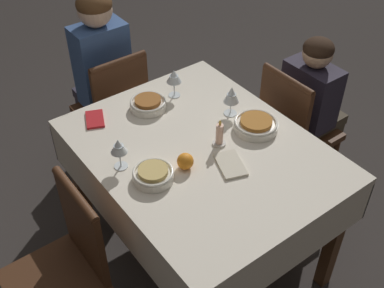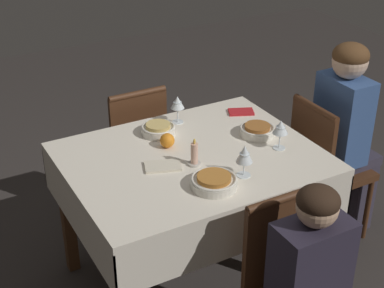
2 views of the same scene
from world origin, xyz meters
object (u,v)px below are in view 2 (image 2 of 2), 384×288
object	(u,v)px
chair_west	(324,164)
bowl_south	(158,129)
bowl_north	(214,181)
wine_glass_south	(177,103)
person_adult_denim	(347,130)
chair_north	(292,287)
wine_glass_north	(244,155)
candle_centerpiece	(194,156)
dining_table	(192,174)
wine_glass_west	(281,128)
napkin_red_folded	(163,166)
chair_south	(133,145)
orange_fruit	(167,140)
bowl_west	(257,130)
napkin_spare_side	(241,112)

from	to	relation	value
chair_west	bowl_south	bearing A→B (deg)	71.92
bowl_north	wine_glass_south	world-z (taller)	wine_glass_south
person_adult_denim	chair_west	bearing A→B (deg)	90.00
chair_north	bowl_north	world-z (taller)	chair_north
wine_glass_north	candle_centerpiece	distance (m)	0.25
chair_west	wine_glass_south	size ratio (longest dim) A/B	5.83
dining_table	wine_glass_west	distance (m)	0.49
bowl_north	candle_centerpiece	world-z (taller)	candle_centerpiece
candle_centerpiece	wine_glass_north	bearing A→B (deg)	127.54
wine_glass_north	candle_centerpiece	bearing A→B (deg)	-52.46
napkin_red_folded	chair_west	bearing A→B (deg)	-178.68
chair_south	bowl_south	world-z (taller)	chair_south
chair_north	wine_glass_west	world-z (taller)	wine_glass_west
napkin_red_folded	chair_south	bearing A→B (deg)	-102.31
orange_fruit	wine_glass_north	bearing A→B (deg)	113.96
chair_west	wine_glass_south	world-z (taller)	wine_glass_south
bowl_west	napkin_red_folded	distance (m)	0.57
chair_south	napkin_red_folded	distance (m)	0.82
person_adult_denim	wine_glass_west	size ratio (longest dim) A/B	7.78
bowl_north	napkin_red_folded	xyz separation A→B (m)	(0.12, -0.26, -0.02)
orange_fruit	napkin_spare_side	size ratio (longest dim) A/B	0.46
chair_west	candle_centerpiece	world-z (taller)	candle_centerpiece
dining_table	napkin_spare_side	bearing A→B (deg)	-148.39
wine_glass_north	napkin_spare_side	world-z (taller)	wine_glass_north
person_adult_denim	bowl_south	world-z (taller)	person_adult_denim
chair_west	napkin_red_folded	size ratio (longest dim) A/B	4.55
person_adult_denim	bowl_south	size ratio (longest dim) A/B	6.76
wine_glass_south	napkin_red_folded	xyz separation A→B (m)	(0.28, 0.38, -0.10)
napkin_red_folded	chair_north	bearing A→B (deg)	109.41
bowl_north	candle_centerpiece	distance (m)	0.21
candle_centerpiece	napkin_red_folded	xyz separation A→B (m)	(0.14, -0.05, -0.04)
bowl_south	wine_glass_south	bearing A→B (deg)	-154.97
dining_table	wine_glass_south	bearing A→B (deg)	-107.10
person_adult_denim	napkin_red_folded	bearing A→B (deg)	91.16
bowl_north	napkin_red_folded	world-z (taller)	bowl_north
bowl_west	wine_glass_south	xyz separation A→B (m)	(0.29, -0.33, 0.08)
dining_table	napkin_red_folded	xyz separation A→B (m)	(0.17, 0.03, 0.11)
chair_north	bowl_west	distance (m)	0.87
chair_north	napkin_red_folded	xyz separation A→B (m)	(0.24, -0.69, 0.29)
bowl_north	wine_glass_north	xyz separation A→B (m)	(-0.17, -0.02, 0.08)
wine_glass_north	orange_fruit	xyz separation A→B (m)	(0.18, -0.41, -0.07)
chair_west	wine_glass_north	bearing A→B (deg)	110.05
napkin_spare_side	bowl_west	bearing A→B (deg)	74.54
wine_glass_north	napkin_spare_side	bearing A→B (deg)	-122.08
wine_glass_south	napkin_spare_side	size ratio (longest dim) A/B	0.95
bowl_west	candle_centerpiece	world-z (taller)	candle_centerpiece
chair_west	wine_glass_north	distance (m)	0.87
chair_west	wine_glass_west	distance (m)	0.60
bowl_north	wine_glass_south	distance (m)	0.67
napkin_spare_side	wine_glass_south	bearing A→B (deg)	-10.24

